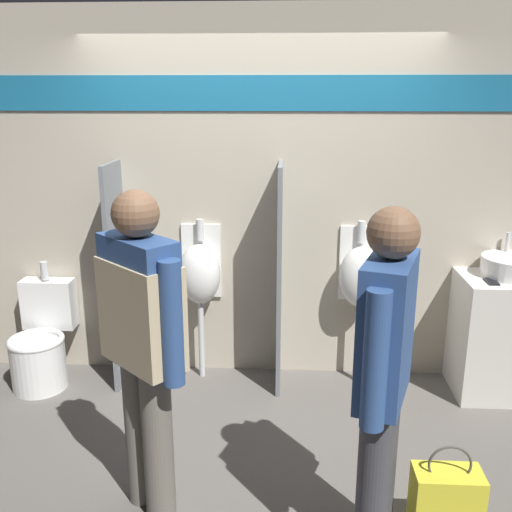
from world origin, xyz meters
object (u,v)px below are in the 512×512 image
(person_in_vest, at_px, (143,335))
(shopping_bag, at_px, (445,509))
(urinal_near_counter, at_px, (200,274))
(cell_phone, at_px, (491,282))
(toilet, at_px, (41,345))
(urinal_far, at_px, (360,277))
(person_with_lanyard, at_px, (383,374))

(person_in_vest, distance_m, shopping_bag, 1.67)
(urinal_near_counter, distance_m, shopping_bag, 2.27)
(cell_phone, relative_size, toilet, 0.16)
(urinal_near_counter, bearing_deg, toilet, -171.35)
(urinal_far, xyz_separation_m, shopping_bag, (0.23, -1.67, -0.61))
(cell_phone, xyz_separation_m, shopping_bag, (-0.62, -1.43, -0.67))
(toilet, distance_m, person_in_vest, 1.83)
(cell_phone, xyz_separation_m, toilet, (-3.20, 0.06, -0.58))
(urinal_near_counter, xyz_separation_m, urinal_far, (1.18, 0.00, 0.00))
(toilet, xyz_separation_m, person_with_lanyard, (2.25, -1.51, 0.62))
(toilet, bearing_deg, person_with_lanyard, -33.93)
(urinal_far, distance_m, person_with_lanyard, 1.70)
(cell_phone, bearing_deg, person_with_lanyard, -123.41)
(urinal_far, height_order, toilet, urinal_far)
(urinal_near_counter, bearing_deg, shopping_bag, -49.90)
(urinal_near_counter, distance_m, person_with_lanyard, 2.00)
(shopping_bag, bearing_deg, person_with_lanyard, -176.53)
(cell_phone, distance_m, urinal_far, 0.89)
(shopping_bag, bearing_deg, person_in_vest, 171.83)
(cell_phone, distance_m, person_in_vest, 2.42)
(urinal_near_counter, height_order, person_with_lanyard, person_with_lanyard)
(toilet, bearing_deg, urinal_near_counter, 8.65)
(toilet, height_order, person_with_lanyard, person_with_lanyard)
(urinal_near_counter, xyz_separation_m, person_with_lanyard, (1.07, -1.69, 0.10))
(urinal_far, height_order, person_in_vest, person_in_vest)
(cell_phone, relative_size, urinal_near_counter, 0.11)
(urinal_far, relative_size, person_with_lanyard, 0.73)
(person_in_vest, relative_size, shopping_bag, 3.03)
(urinal_far, bearing_deg, shopping_bag, -82.18)
(urinal_near_counter, bearing_deg, person_in_vest, -92.23)
(shopping_bag, bearing_deg, cell_phone, 66.54)
(cell_phone, height_order, person_in_vest, person_in_vest)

